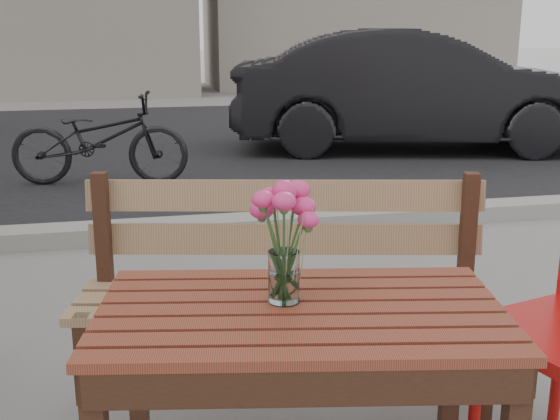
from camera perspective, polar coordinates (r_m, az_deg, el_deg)
The scene contains 6 objects.
street at distance 6.87m, azimuth -8.25°, elevation 3.04°, with size 30.00×8.12×0.12m.
main_table at distance 1.95m, azimuth 1.70°, elevation -10.94°, with size 1.19×0.83×0.67m.
main_bench at distance 2.55m, azimuth 0.42°, elevation -4.82°, with size 1.53×0.74×0.92m.
main_vase at distance 1.88m, azimuth 0.32°, elevation -1.42°, with size 0.19×0.19×0.34m.
parked_car at distance 8.32m, azimuth 10.95°, elevation 9.54°, with size 1.46×4.18×1.38m, color black.
bicycle at distance 6.57m, azimuth -14.46°, elevation 5.62°, with size 0.55×1.59×0.83m, color black.
Camera 1 is at (-0.44, -1.65, 1.41)m, focal length 45.00 mm.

